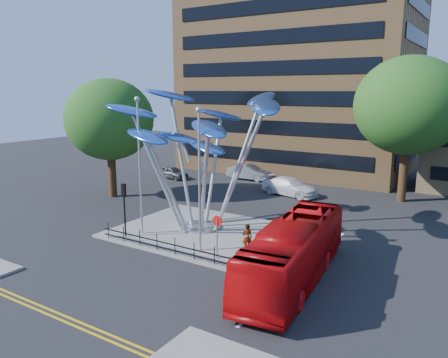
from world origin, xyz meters
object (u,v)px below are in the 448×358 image
Objects in this scene: parked_car_right at (290,187)px; tree_right at (409,106)px; street_lamp_left at (139,154)px; pedestrian at (247,238)px; red_bus at (294,251)px; parked_car_left at (172,172)px; parked_car_mid at (249,172)px; street_lamp_right at (199,167)px; leaf_sculpture at (200,128)px; tree_left at (109,120)px; no_entry_sign_island at (217,230)px; traffic_light_island at (124,199)px.

tree_right is at bearing -61.03° from parked_car_right.
street_lamp_left is 5.38× the size of pedestrian.
red_bus is 27.04m from parked_car_left.
parked_car_mid is at bearing 176.28° from tree_right.
street_lamp_right is 0.76× the size of red_bus.
leaf_sculpture is 7.77× the size of pedestrian.
tree_right is 1.17× the size of tree_left.
no_entry_sign_island is 22.56m from parked_car_mid.
parked_car_right is at bearing 34.32° from tree_left.
tree_left is at bearing 140.19° from traffic_light_island.
tree_left is 6.30× the size of pedestrian.
red_bus is (20.60, -7.57, -5.27)m from tree_left.
no_entry_sign_island is at bearing 28.02° from pedestrian.
parked_car_left is 0.71× the size of parked_car_right.
tree_right is at bearing 79.29° from red_bus.
leaf_sculpture reaches higher than no_entry_sign_island.
street_lamp_right is at bearing -6.99° from pedestrian.
traffic_light_island is (-0.50, -1.00, -2.74)m from street_lamp_left.
parked_car_right is at bearing 76.98° from street_lamp_left.
no_entry_sign_island reaches higher than parked_car_left.
parked_car_right is (-8.93, -3.08, -7.26)m from tree_right.
tree_left is at bearing 134.25° from parked_car_right.
no_entry_sign_island is 2.19m from pedestrian.
leaf_sculpture is at bearing -123.31° from tree_right.
tree_right reaches higher than traffic_light_island.
traffic_light_island is 8.25m from pedestrian.
parked_car_left is 8.25m from parked_car_mid.
parked_car_mid is (6.60, 13.00, -6.01)m from tree_left.
traffic_light_island is (-13.00, -19.50, -5.42)m from tree_right.
traffic_light_island is 0.31× the size of red_bus.
leaf_sculpture is at bearing 134.33° from no_entry_sign_island.
traffic_light_island is at bearing -123.69° from tree_right.
parked_car_right is (3.57, 15.42, -4.58)m from street_lamp_left.
parked_car_right is (-2.93, 16.40, -1.04)m from no_entry_sign_island.
red_bus is at bearing 116.48° from pedestrian.
street_lamp_right is at bearing -131.66° from parked_car_left.
street_lamp_left is 1.85× the size of parked_car_mid.
pedestrian reaches higher than parked_car_left.
pedestrian is at bearing 6.50° from street_lamp_left.
street_lamp_right is at bearing -111.54° from tree_right.
parked_car_mid is at bearing -97.65° from pedestrian.
parked_car_right is at bearing -160.97° from tree_right.
pedestrian is (7.37, 0.84, -4.39)m from street_lamp_left.
parked_car_left is (-15.17, 16.11, -4.44)m from street_lamp_right.
parked_car_mid is at bearing 108.08° from leaf_sculpture.
street_lamp_right is 6.05m from traffic_light_island.
parked_car_left is 13.74m from parked_car_right.
red_bus is 2.85× the size of parked_car_left.
red_bus is at bearing -123.03° from parked_car_left.
leaf_sculpture is 1.17× the size of red_bus.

